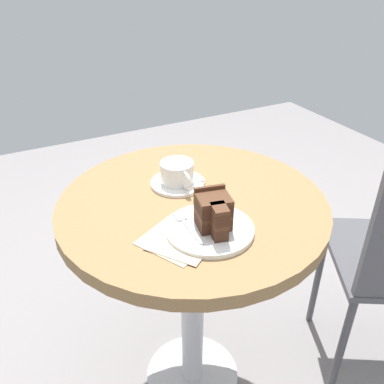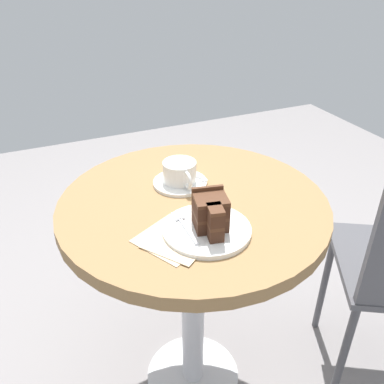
{
  "view_description": "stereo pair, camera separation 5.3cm",
  "coord_description": "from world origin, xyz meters",
  "px_view_note": "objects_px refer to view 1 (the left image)",
  "views": [
    {
      "loc": [
        0.78,
        -0.4,
        1.27
      ],
      "look_at": [
        0.02,
        -0.01,
        0.76
      ],
      "focal_mm": 38.0,
      "sensor_mm": 36.0,
      "label": 1
    },
    {
      "loc": [
        0.81,
        -0.36,
        1.27
      ],
      "look_at": [
        0.02,
        -0.01,
        0.76
      ],
      "focal_mm": 38.0,
      "sensor_mm": 36.0,
      "label": 2
    }
  ],
  "objects_px": {
    "fork": "(186,224)",
    "cake_slice": "(214,212)",
    "coffee_cup": "(176,172)",
    "napkin": "(180,240)",
    "teaspoon": "(195,177)",
    "saucer": "(177,183)",
    "cake_plate": "(210,229)"
  },
  "relations": [
    {
      "from": "fork",
      "to": "cake_slice",
      "type": "bearing_deg",
      "value": -123.78
    },
    {
      "from": "coffee_cup",
      "to": "cake_slice",
      "type": "bearing_deg",
      "value": -3.59
    },
    {
      "from": "coffee_cup",
      "to": "napkin",
      "type": "xyz_separation_m",
      "value": [
        0.23,
        -0.1,
        -0.04
      ]
    },
    {
      "from": "coffee_cup",
      "to": "cake_slice",
      "type": "relative_size",
      "value": 1.13
    },
    {
      "from": "teaspoon",
      "to": "cake_slice",
      "type": "relative_size",
      "value": 0.82
    },
    {
      "from": "saucer",
      "to": "cake_slice",
      "type": "relative_size",
      "value": 1.36
    },
    {
      "from": "coffee_cup",
      "to": "cake_plate",
      "type": "relative_size",
      "value": 0.61
    },
    {
      "from": "cake_slice",
      "to": "saucer",
      "type": "bearing_deg",
      "value": 175.41
    },
    {
      "from": "saucer",
      "to": "cake_plate",
      "type": "distance_m",
      "value": 0.23
    },
    {
      "from": "cake_slice",
      "to": "coffee_cup",
      "type": "bearing_deg",
      "value": 176.41
    },
    {
      "from": "cake_plate",
      "to": "cake_slice",
      "type": "height_order",
      "value": "cake_slice"
    },
    {
      "from": "cake_slice",
      "to": "fork",
      "type": "height_order",
      "value": "cake_slice"
    },
    {
      "from": "coffee_cup",
      "to": "fork",
      "type": "bearing_deg",
      "value": -19.01
    },
    {
      "from": "cake_plate",
      "to": "cake_slice",
      "type": "xyz_separation_m",
      "value": [
        0.0,
        0.01,
        0.05
      ]
    },
    {
      "from": "saucer",
      "to": "cake_plate",
      "type": "xyz_separation_m",
      "value": [
        0.23,
        -0.03,
        0.0
      ]
    },
    {
      "from": "saucer",
      "to": "fork",
      "type": "bearing_deg",
      "value": -20.03
    },
    {
      "from": "teaspoon",
      "to": "cake_plate",
      "type": "xyz_separation_m",
      "value": [
        0.23,
        -0.08,
        -0.01
      ]
    },
    {
      "from": "cake_plate",
      "to": "fork",
      "type": "bearing_deg",
      "value": -126.23
    },
    {
      "from": "cake_slice",
      "to": "napkin",
      "type": "bearing_deg",
      "value": -92.49
    },
    {
      "from": "cake_plate",
      "to": "napkin",
      "type": "relative_size",
      "value": 1.03
    },
    {
      "from": "teaspoon",
      "to": "cake_slice",
      "type": "xyz_separation_m",
      "value": [
        0.23,
        -0.07,
        0.04
      ]
    },
    {
      "from": "fork",
      "to": "napkin",
      "type": "height_order",
      "value": "fork"
    },
    {
      "from": "saucer",
      "to": "coffee_cup",
      "type": "distance_m",
      "value": 0.03
    },
    {
      "from": "teaspoon",
      "to": "fork",
      "type": "height_order",
      "value": "fork"
    },
    {
      "from": "cake_plate",
      "to": "fork",
      "type": "relative_size",
      "value": 1.53
    },
    {
      "from": "coffee_cup",
      "to": "teaspoon",
      "type": "bearing_deg",
      "value": 90.48
    },
    {
      "from": "coffee_cup",
      "to": "fork",
      "type": "distance_m",
      "value": 0.21
    },
    {
      "from": "coffee_cup",
      "to": "napkin",
      "type": "height_order",
      "value": "coffee_cup"
    },
    {
      "from": "cake_slice",
      "to": "napkin",
      "type": "relative_size",
      "value": 0.55
    },
    {
      "from": "saucer",
      "to": "napkin",
      "type": "xyz_separation_m",
      "value": [
        0.23,
        -0.1,
        -0.0
      ]
    },
    {
      "from": "napkin",
      "to": "fork",
      "type": "bearing_deg",
      "value": 136.29
    },
    {
      "from": "teaspoon",
      "to": "cake_slice",
      "type": "height_order",
      "value": "cake_slice"
    }
  ]
}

